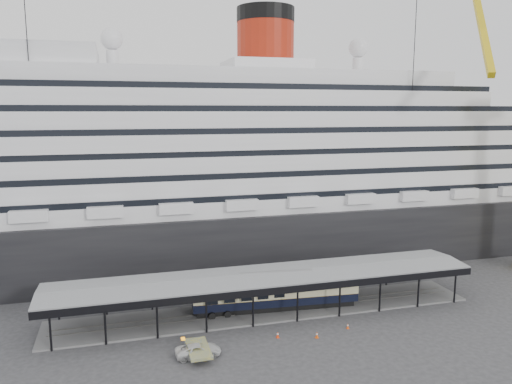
{
  "coord_description": "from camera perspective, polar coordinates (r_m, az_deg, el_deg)",
  "views": [
    {
      "loc": [
        -18.24,
        -54.78,
        26.29
      ],
      "look_at": [
        -0.51,
        8.0,
        15.56
      ],
      "focal_mm": 35.0,
      "sensor_mm": 36.0,
      "label": 1
    }
  ],
  "objects": [
    {
      "name": "cruise_ship",
      "position": [
        89.04,
        -3.86,
        4.2
      ],
      "size": [
        130.0,
        30.0,
        43.9
      ],
      "color": "black",
      "rests_on": "ground"
    },
    {
      "name": "traffic_cone_left",
      "position": [
        60.65,
        2.5,
        -15.98
      ],
      "size": [
        0.38,
        0.38,
        0.74
      ],
      "rotation": [
        0.0,
        0.0,
        0.01
      ],
      "color": "#EF390D",
      "rests_on": "ground"
    },
    {
      "name": "platform_canopy",
      "position": [
        66.92,
        1.14,
        -11.61
      ],
      "size": [
        56.0,
        9.18,
        5.3
      ],
      "color": "slate",
      "rests_on": "ground"
    },
    {
      "name": "traffic_cone_right",
      "position": [
        63.84,
        10.45,
        -14.82
      ],
      "size": [
        0.35,
        0.35,
        0.66
      ],
      "rotation": [
        0.0,
        0.0,
        0.03
      ],
      "color": "#FB520D",
      "rests_on": "ground"
    },
    {
      "name": "pullman_carriage",
      "position": [
        67.22,
        2.31,
        -11.28
      ],
      "size": [
        22.19,
        4.53,
        21.64
      ],
      "rotation": [
        0.0,
        0.0,
        -0.08
      ],
      "color": "black",
      "rests_on": "ground"
    },
    {
      "name": "port_truck",
      "position": [
        56.78,
        -6.62,
        -17.53
      ],
      "size": [
        4.94,
        2.3,
        1.37
      ],
      "primitive_type": "imported",
      "rotation": [
        0.0,
        0.0,
        1.58
      ],
      "color": "silver",
      "rests_on": "ground"
    },
    {
      "name": "traffic_cone_mid",
      "position": [
        60.96,
        6.97,
        -15.88
      ],
      "size": [
        0.48,
        0.48,
        0.77
      ],
      "rotation": [
        0.0,
        0.0,
        0.25
      ],
      "color": "#DB4D0C",
      "rests_on": "ground"
    },
    {
      "name": "ground",
      "position": [
        63.44,
        2.5,
        -15.15
      ],
      "size": [
        200.0,
        200.0,
        0.0
      ],
      "primitive_type": "plane",
      "color": "#313133",
      "rests_on": "ground"
    }
  ]
}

